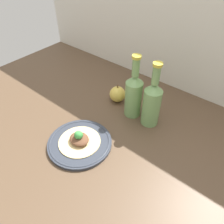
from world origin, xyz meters
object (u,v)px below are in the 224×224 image
object	(u,v)px
plate	(80,143)
cider_bottle_right	(152,102)
cider_bottle_left	(133,94)
plated_food	(79,139)
apple	(117,94)

from	to	relation	value
plate	cider_bottle_right	distance (cm)	34.64
plate	cider_bottle_left	distance (cm)	31.70
plated_food	apple	xyz separation A→B (cm)	(-6.08, 32.67, 1.10)
apple	cider_bottle_left	bearing A→B (deg)	-16.03
cider_bottle_right	apple	distance (cm)	22.60
plated_food	plate	bearing A→B (deg)	180.00
cider_bottle_right	plated_food	bearing A→B (deg)	-117.02
plate	cider_bottle_right	size ratio (longest dim) A/B	0.87
plated_food	cider_bottle_left	size ratio (longest dim) A/B	0.57
plate	plated_food	size ratio (longest dim) A/B	1.53
cider_bottle_left	apple	distance (cm)	14.14
plate	apple	xyz separation A→B (cm)	(-6.08, 32.67, 3.11)
plate	plated_food	xyz separation A→B (cm)	(0.00, 0.00, 2.01)
plated_food	apple	world-z (taller)	apple
cider_bottle_left	cider_bottle_right	distance (cm)	9.55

